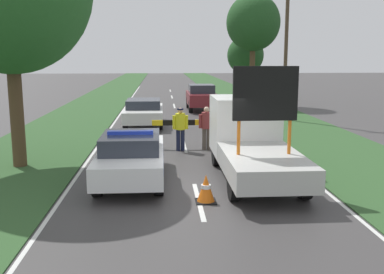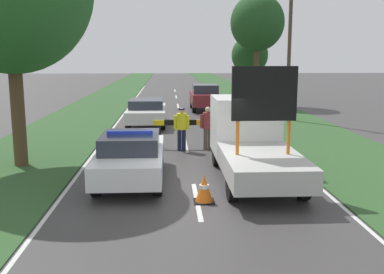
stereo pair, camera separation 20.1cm
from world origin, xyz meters
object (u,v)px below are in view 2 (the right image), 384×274
Objects in this scene: traffic_cone_near_police at (216,136)px; queued_car_van_white at (147,111)px; roadside_tree_near_left at (257,23)px; road_barrier at (186,125)px; utility_pole at (290,41)px; work_truck at (250,138)px; queued_car_wagon_maroon at (205,97)px; police_car at (131,156)px; police_officer at (182,125)px; traffic_cone_centre_front at (204,189)px; pedestrian_civilian at (208,125)px; roadside_tree_near_right at (250,55)px.

queued_car_van_white is at bearing 122.91° from traffic_cone_near_police.
roadside_tree_near_left is at bearing -129.16° from queued_car_van_white.
utility_pole is (5.94, 7.21, 3.43)m from road_barrier.
road_barrier is at bearing -66.33° from work_truck.
work_truck is at bearing 90.21° from queued_car_wagon_maroon.
police_officer reaches higher than police_car.
utility_pole reaches higher than queued_car_wagon_maroon.
police_officer is (-0.18, -0.58, 0.08)m from road_barrier.
queued_car_van_white is at bearing 99.02° from traffic_cone_centre_front.
traffic_cone_near_police is (1.29, 1.04, -0.65)m from road_barrier.
utility_pole is at bearing 61.55° from police_car.
utility_pole reaches higher than police_car.
queued_car_wagon_maroon is at bearing -143.81° from roadside_tree_near_left.
utility_pole is (4.14, 11.31, 3.21)m from work_truck.
queued_car_wagon_maroon is (1.55, 18.86, 0.54)m from traffic_cone_centre_front.
pedestrian_civilian is 6.84m from queued_car_van_white.
queued_car_wagon_maroon is at bearing 87.69° from traffic_cone_near_police.
police_officer is 0.36× the size of queued_car_van_white.
pedestrian_civilian is at bearing -107.12° from traffic_cone_near_police.
pedestrian_civilian is 3.26× the size of traffic_cone_near_police.
road_barrier is at bearing -89.45° from police_officer.
work_truck is 4.49m from road_barrier.
police_car is at bearing 9.29° from work_truck.
traffic_cone_near_police is 15.67m from roadside_tree_near_left.
road_barrier is at bearing -129.48° from utility_pole.
traffic_cone_near_police is 7.85m from traffic_cone_centre_front.
utility_pole is (7.74, 1.38, 3.61)m from queued_car_van_white.
roadside_tree_near_left is (5.85, 15.60, 4.85)m from police_officer.
traffic_cone_near_police is at bearing 122.91° from queued_car_van_white.
police_car reaches higher than traffic_cone_near_police.
queued_car_wagon_maroon is (0.45, 11.09, 0.63)m from traffic_cone_near_police.
roadside_tree_near_left is (3.93, 2.88, 4.94)m from queued_car_wagon_maroon.
work_truck reaches higher than pedestrian_civilian.
queued_car_van_white is 8.65m from utility_pole.
police_officer is 0.99× the size of pedestrian_civilian.
road_barrier is 6.76m from traffic_cone_centre_front.
roadside_tree_near_right is (7.71, 13.18, 2.85)m from queued_car_van_white.
pedestrian_civilian is (0.83, -0.48, 0.08)m from road_barrier.
queued_car_van_white is 0.89× the size of roadside_tree_near_right.
queued_car_wagon_maroon is 0.54× the size of roadside_tree_near_left.
roadside_tree_near_right reaches higher than road_barrier.
traffic_cone_near_police is at bearing 87.69° from queued_car_wagon_maroon.
traffic_cone_centre_front is at bearing -102.53° from roadside_tree_near_right.
utility_pole reaches higher than work_truck.
traffic_cone_centre_front is (-1.10, -7.77, 0.10)m from traffic_cone_near_police.
road_barrier is at bearing 91.62° from traffic_cone_centre_front.
utility_pole is at bearing 53.01° from traffic_cone_near_police.
police_car is 6.61× the size of traffic_cone_centre_front.
pedestrian_civilian is 9.82m from utility_pole.
police_officer is at bearing 93.44° from traffic_cone_centre_front.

